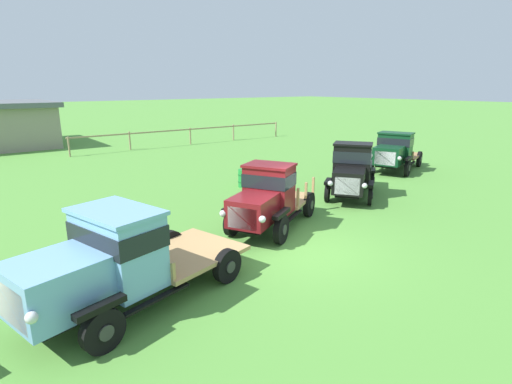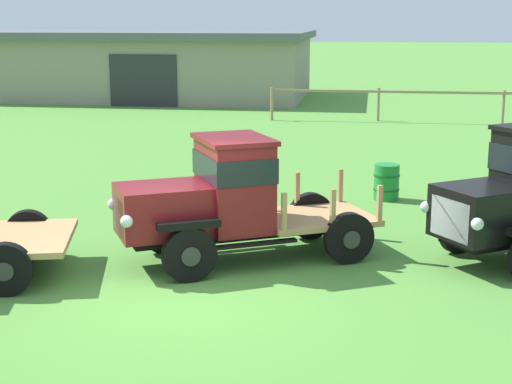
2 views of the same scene
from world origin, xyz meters
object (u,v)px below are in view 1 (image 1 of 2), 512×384
(vintage_truck_far_side, at_px, (352,170))
(vintage_truck_second_in_line, at_px, (112,261))
(vintage_truck_back_of_row, at_px, (394,151))
(oil_drum_beside_row, at_px, (244,178))
(vintage_truck_midrow_center, at_px, (267,198))

(vintage_truck_far_side, bearing_deg, vintage_truck_second_in_line, -165.28)
(vintage_truck_second_in_line, height_order, vintage_truck_far_side, vintage_truck_far_side)
(vintage_truck_back_of_row, height_order, oil_drum_beside_row, vintage_truck_back_of_row)
(vintage_truck_back_of_row, bearing_deg, oil_drum_beside_row, 165.63)
(vintage_truck_second_in_line, xyz_separation_m, vintage_truck_far_side, (10.99, 2.89, -0.02))
(oil_drum_beside_row, bearing_deg, vintage_truck_far_side, -56.38)
(vintage_truck_far_side, height_order, oil_drum_beside_row, vintage_truck_far_side)
(vintage_truck_back_of_row, bearing_deg, vintage_truck_far_side, -162.07)
(vintage_truck_midrow_center, height_order, vintage_truck_far_side, vintage_truck_far_side)
(vintage_truck_second_in_line, bearing_deg, oil_drum_beside_row, 39.74)
(vintage_truck_midrow_center, relative_size, vintage_truck_far_side, 1.04)
(vintage_truck_second_in_line, distance_m, vintage_truck_back_of_row, 17.41)
(vintage_truck_second_in_line, xyz_separation_m, vintage_truck_midrow_center, (5.50, 1.78, -0.01))
(vintage_truck_far_side, xyz_separation_m, vintage_truck_back_of_row, (5.76, 1.86, -0.00))
(vintage_truck_second_in_line, distance_m, vintage_truck_far_side, 11.36)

